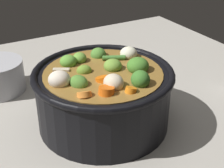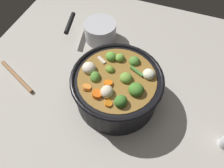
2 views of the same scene
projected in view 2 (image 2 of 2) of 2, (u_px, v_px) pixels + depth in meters
The scene contains 3 objects.
ground_plane at pixel (116, 98), 0.71m from camera, with size 1.10×1.10×0.00m, color #9E998E.
cooking_pot at pixel (117, 88), 0.66m from camera, with size 0.28×0.28×0.14m.
small_saucepan at pixel (99, 31), 0.84m from camera, with size 0.15×0.20×0.08m.
Camera 2 is at (0.34, 0.11, 0.62)m, focal length 33.63 mm.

